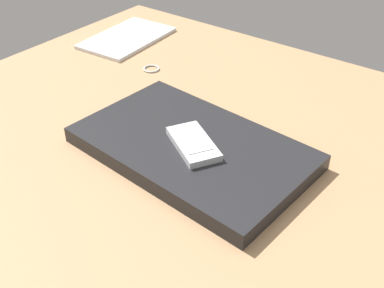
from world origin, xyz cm
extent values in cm
cube|color=#9E7751|center=(0.00, 0.00, 1.50)|extent=(120.00, 80.00, 3.00)
cube|color=black|center=(-7.70, -5.31, 4.26)|extent=(36.32, 23.73, 2.51)
cube|color=silver|center=(-6.68, -6.34, 6.06)|extent=(11.02, 9.34, 1.09)
cube|color=white|center=(-6.68, -6.34, 6.67)|extent=(7.24, 6.48, 0.14)
cube|color=white|center=(-46.30, 21.10, 3.40)|extent=(14.27, 21.71, 0.80)
torus|color=silver|center=(-31.77, 12.87, 3.18)|extent=(3.35, 3.35, 0.36)
camera|label=1|loc=(27.68, -52.09, 46.45)|focal=44.64mm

